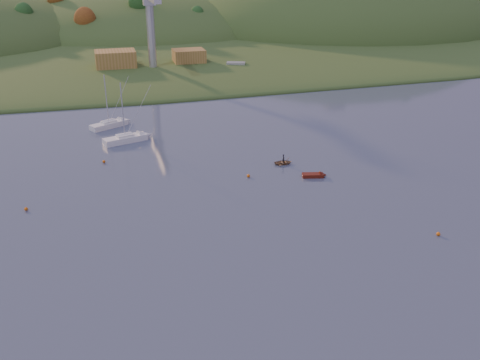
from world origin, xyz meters
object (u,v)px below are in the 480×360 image
object	(u,v)px
canoe	(283,162)
red_tender	(318,175)
sailboat_near	(125,138)
sailboat_far	(109,124)

from	to	relation	value
canoe	red_tender	world-z (taller)	red_tender
sailboat_near	canoe	size ratio (longest dim) A/B	3.78
sailboat_near	sailboat_far	bearing A→B (deg)	86.21
sailboat_far	canoe	xyz separation A→B (m)	(27.06, -28.51, -0.40)
sailboat_near	canoe	xyz separation A→B (m)	(24.62, -18.55, -0.42)
canoe	red_tender	bearing A→B (deg)	-152.11
sailboat_far	red_tender	xyz separation A→B (m)	(30.42, -35.09, -0.43)
sailboat_near	sailboat_far	world-z (taller)	sailboat_near
sailboat_far	sailboat_near	bearing A→B (deg)	-105.08
sailboat_near	red_tender	distance (m)	37.60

